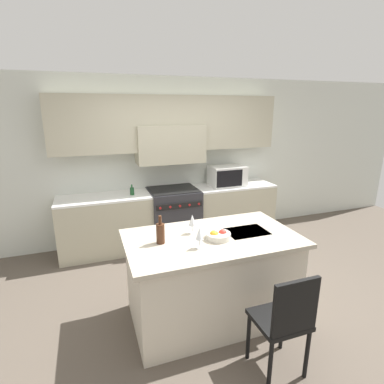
{
  "coord_description": "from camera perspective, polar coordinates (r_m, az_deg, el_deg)",
  "views": [
    {
      "loc": [
        -1.28,
        -2.86,
        2.21
      ],
      "look_at": [
        -0.07,
        0.55,
        1.19
      ],
      "focal_mm": 28.0,
      "sensor_mm": 36.0,
      "label": 1
    }
  ],
  "objects": [
    {
      "name": "island_chair",
      "position": [
        2.75,
        17.31,
        -22.08
      ],
      "size": [
        0.42,
        0.4,
        0.97
      ],
      "color": "black",
      "rests_on": "ground_plane"
    },
    {
      "name": "back_cabinetry",
      "position": [
        4.99,
        -4.57,
        8.67
      ],
      "size": [
        10.0,
        0.46,
        2.7
      ],
      "color": "silver",
      "rests_on": "ground_plane"
    },
    {
      "name": "wine_glass_far",
      "position": [
        3.12,
        0.06,
        -5.46
      ],
      "size": [
        0.07,
        0.07,
        0.21
      ],
      "color": "white",
      "rests_on": "kitchen_island"
    },
    {
      "name": "wine_bottle",
      "position": [
        2.93,
        -6.03,
        -7.74
      ],
      "size": [
        0.08,
        0.08,
        0.28
      ],
      "color": "#422314",
      "rests_on": "kitchen_island"
    },
    {
      "name": "kitchen_island",
      "position": [
        3.32,
        3.72,
        -15.82
      ],
      "size": [
        1.77,
        1.02,
        0.94
      ],
      "color": "beige",
      "rests_on": "ground_plane"
    },
    {
      "name": "fruit_bowl",
      "position": [
        3.04,
        5.01,
        -8.23
      ],
      "size": [
        0.25,
        0.25,
        0.1
      ],
      "color": "silver",
      "rests_on": "kitchen_island"
    },
    {
      "name": "oil_bottle_on_counter",
      "position": [
        4.7,
        -11.36,
        0.18
      ],
      "size": [
        0.06,
        0.06,
        0.16
      ],
      "color": "#194723",
      "rests_on": "back_counter"
    },
    {
      "name": "microwave",
      "position": [
        5.19,
        6.7,
        3.08
      ],
      "size": [
        0.6,
        0.41,
        0.34
      ],
      "color": "silver",
      "rests_on": "back_counter"
    },
    {
      "name": "back_counter",
      "position": [
        5.03,
        -3.55,
        -4.69
      ],
      "size": [
        3.58,
        0.62,
        0.91
      ],
      "color": "#B2AD93",
      "rests_on": "ground_plane"
    },
    {
      "name": "ground_plane",
      "position": [
        3.83,
        3.97,
        -19.51
      ],
      "size": [
        10.0,
        10.0,
        0.0
      ],
      "primitive_type": "plane",
      "color": "brown"
    },
    {
      "name": "wine_glass_near",
      "position": [
        2.8,
        1.44,
        -8.02
      ],
      "size": [
        0.07,
        0.07,
        0.21
      ],
      "color": "white",
      "rests_on": "kitchen_island"
    },
    {
      "name": "range_stove",
      "position": [
        5.01,
        -3.48,
        -4.61
      ],
      "size": [
        0.79,
        0.7,
        0.94
      ],
      "color": "#2D2D33",
      "rests_on": "ground_plane"
    }
  ]
}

